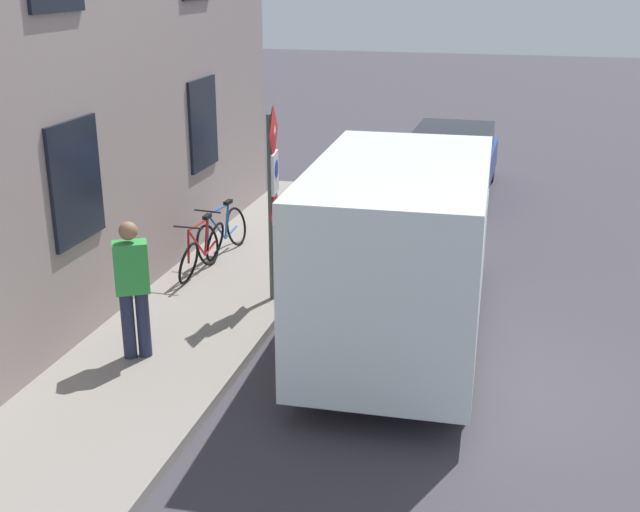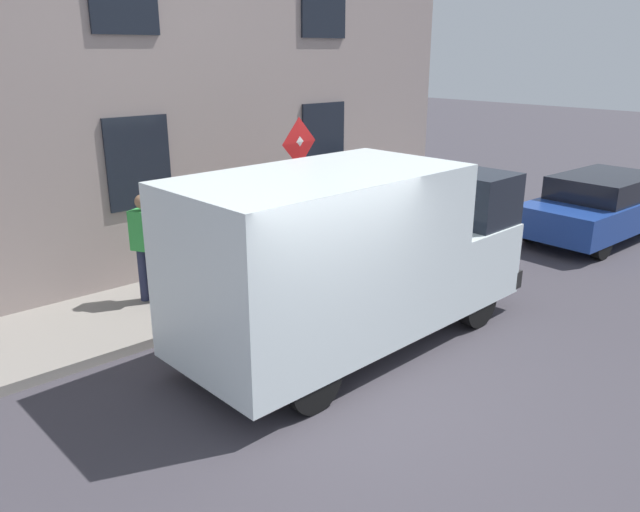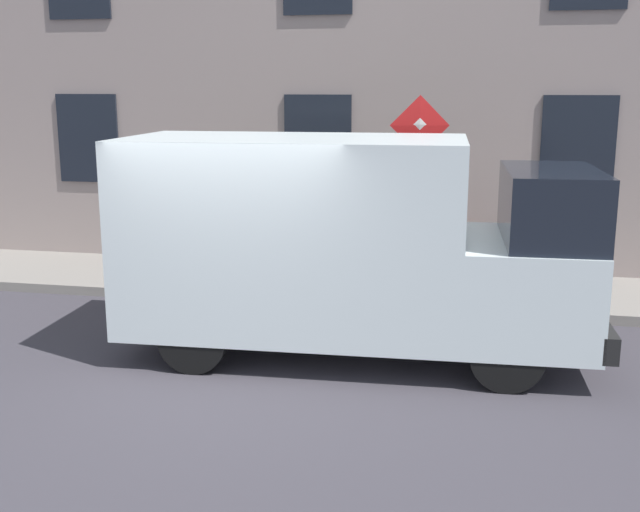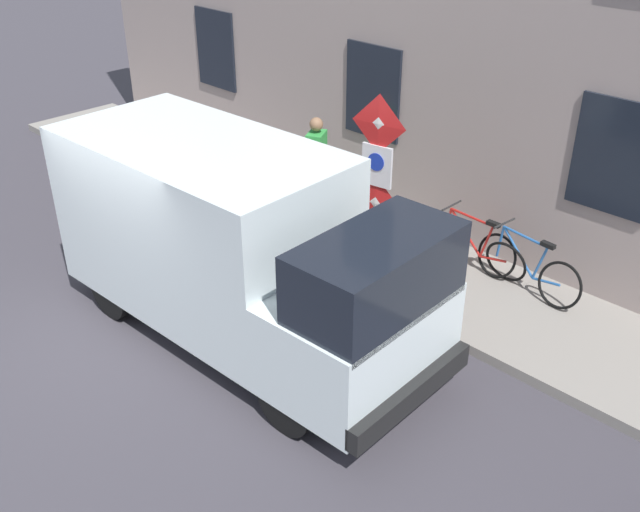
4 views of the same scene
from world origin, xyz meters
The scene contains 8 objects.
ground_plane centered at (0.00, 0.00, 0.00)m, with size 80.00×80.00×0.00m, color #3F3B43.
sidewalk_slab centered at (3.57, 0.00, 0.07)m, with size 2.18×16.70×0.14m, color gray.
building_facade centered at (5.01, 0.00, 3.40)m, with size 0.75×14.70×6.80m.
sign_post_stacked centered at (2.68, -1.78, 1.82)m, with size 0.18×0.56×2.68m.
delivery_van centered at (0.78, -1.13, 1.33)m, with size 2.19×5.40×2.50m.
bicycle_blue centered at (4.11, -3.37, 0.51)m, with size 0.46×1.72×0.89m.
bicycle_red centered at (4.11, -2.50, 0.51)m, with size 0.46×1.71×0.89m.
pedestrian centered at (3.77, 0.41, 1.07)m, with size 0.48×0.42×1.72m.
Camera 4 is at (-4.07, -7.36, 5.58)m, focal length 40.50 mm.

